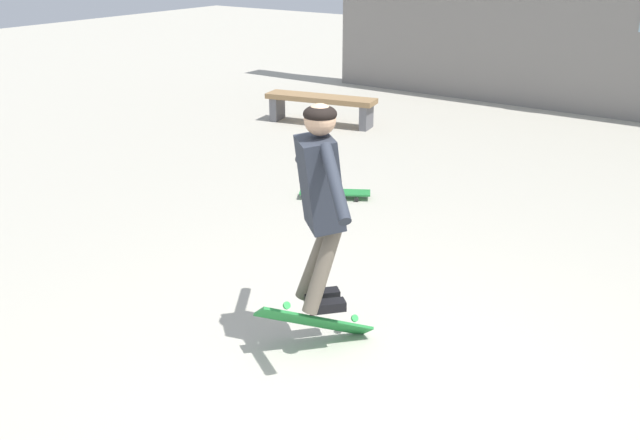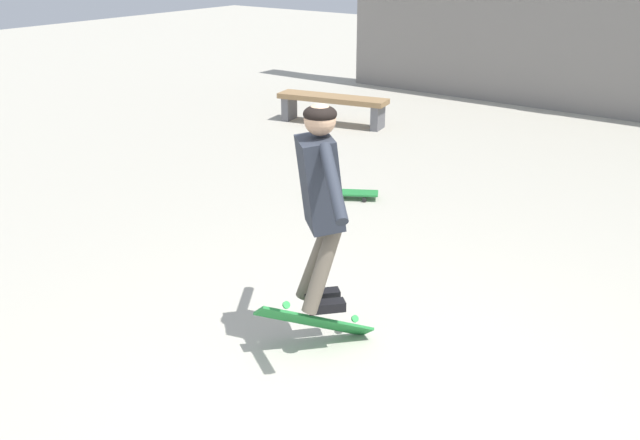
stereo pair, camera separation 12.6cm
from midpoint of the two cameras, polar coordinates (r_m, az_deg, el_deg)
name	(u,v)px [view 1 (the left image)]	position (r m, az deg, el deg)	size (l,w,h in m)	color
ground_plane	(362,389)	(4.83, 2.61, -13.39)	(40.00, 40.00, 0.00)	#B2AD9E
park_bench	(321,103)	(11.33, -0.27, 9.31)	(1.81, 0.76, 0.45)	#99754C
skater	(320,191)	(4.75, -0.74, 2.34)	(1.05, 0.94, 1.46)	#282D38
skateboard_flipping	(315,321)	(5.17, -1.12, -8.10)	(0.63, 0.72, 0.45)	#237F38
skateboard_resting	(335,192)	(8.09, 0.76, 2.22)	(0.78, 0.58, 0.08)	#237F38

